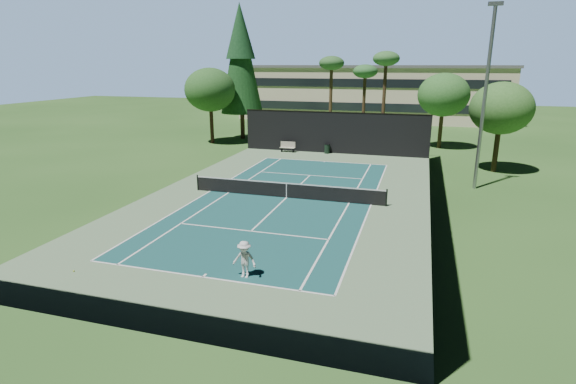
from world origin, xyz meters
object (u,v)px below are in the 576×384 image
(trash_bin, at_px, (327,149))
(tennis_ball_d, at_px, (253,183))
(tennis_ball_b, at_px, (297,189))
(tennis_ball_c, at_px, (318,189))
(tennis_net, at_px, (286,190))
(player, at_px, (244,259))
(park_bench, at_px, (288,147))
(tennis_ball_a, at_px, (74,271))

(trash_bin, bearing_deg, tennis_ball_d, -102.68)
(tennis_ball_b, xyz_separation_m, tennis_ball_c, (1.38, 0.37, 0.00))
(tennis_ball_c, distance_m, tennis_ball_d, 4.97)
(tennis_net, xyz_separation_m, trash_bin, (-0.59, 15.70, -0.08))
(player, distance_m, park_bench, 27.41)
(player, bearing_deg, park_bench, 105.76)
(player, bearing_deg, trash_bin, 97.52)
(tennis_ball_a, xyz_separation_m, park_bench, (0.95, 28.33, 0.51))
(player, height_order, tennis_ball_a, player)
(player, distance_m, tennis_ball_c, 14.04)
(tennis_ball_d, bearing_deg, tennis_net, -40.32)
(tennis_ball_b, xyz_separation_m, trash_bin, (-0.70, 13.42, 0.44))
(tennis_ball_c, xyz_separation_m, trash_bin, (-2.09, 13.04, 0.44))
(tennis_ball_a, distance_m, tennis_ball_c, 17.10)
(player, relative_size, park_bench, 1.05)
(tennis_ball_a, bearing_deg, player, 12.79)
(player, height_order, tennis_ball_b, player)
(tennis_ball_a, distance_m, park_bench, 28.35)
(tennis_net, bearing_deg, park_bench, 106.33)
(player, xyz_separation_m, tennis_ball_b, (-1.53, 13.64, -0.75))
(tennis_ball_b, bearing_deg, player, -83.62)
(tennis_ball_b, xyz_separation_m, park_bench, (-4.62, 13.07, 0.51))
(tennis_ball_c, distance_m, park_bench, 14.05)
(park_bench, relative_size, trash_bin, 1.59)
(tennis_ball_a, xyz_separation_m, tennis_ball_b, (5.57, 15.25, -0.00))
(park_bench, bearing_deg, trash_bin, 5.03)
(tennis_ball_d, height_order, trash_bin, trash_bin)
(tennis_ball_a, xyz_separation_m, trash_bin, (4.86, 28.67, 0.44))
(tennis_ball_a, bearing_deg, tennis_ball_b, 69.96)
(tennis_net, bearing_deg, tennis_ball_b, 87.04)
(tennis_ball_c, relative_size, park_bench, 0.05)
(tennis_ball_d, height_order, park_bench, park_bench)
(player, bearing_deg, tennis_ball_a, -164.41)
(tennis_ball_c, height_order, park_bench, park_bench)
(player, bearing_deg, tennis_ball_d, 112.45)
(tennis_ball_a, xyz_separation_m, tennis_ball_c, (6.95, 15.63, 0.00))
(tennis_ball_b, bearing_deg, park_bench, 109.45)
(tennis_ball_d, bearing_deg, tennis_ball_c, -3.21)
(tennis_net, distance_m, player, 11.48)
(player, height_order, park_bench, player)
(tennis_ball_c, bearing_deg, tennis_ball_d, 176.79)
(park_bench, bearing_deg, tennis_net, -73.67)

